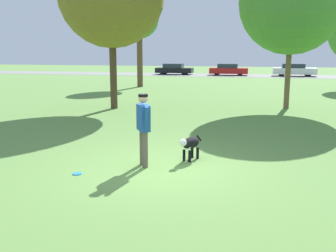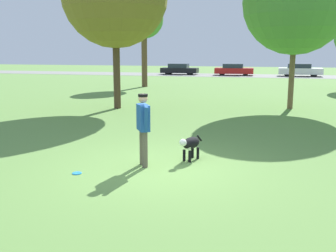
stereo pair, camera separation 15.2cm
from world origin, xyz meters
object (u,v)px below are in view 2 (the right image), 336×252
object	(u,v)px
parked_car_black	(179,69)
tree_mid_center	(296,1)
person	(143,123)
parked_car_red	(234,70)
tree_far_left	(144,20)
parked_car_white	(300,70)
dog	(190,144)
frisbee	(77,173)

from	to	relation	value
parked_car_black	tree_mid_center	bearing A→B (deg)	-66.30
parked_car_black	person	bearing A→B (deg)	-78.53
parked_car_black	parked_car_red	distance (m)	6.14
tree_far_left	parked_car_white	xyz separation A→B (m)	(12.05, 15.73, -4.20)
dog	parked_car_red	distance (m)	34.69
person	parked_car_black	size ratio (longest dim) A/B	0.41
person	tree_mid_center	distance (m)	11.78
parked_car_black	parked_car_red	size ratio (longest dim) A/B	0.99
tree_mid_center	tree_far_left	distance (m)	13.63
tree_far_left	parked_car_white	distance (m)	20.26
person	frisbee	bearing A→B (deg)	-83.54
tree_far_left	parked_car_white	world-z (taller)	tree_far_left
tree_far_left	parked_car_red	bearing A→B (deg)	71.78
parked_car_red	parked_car_white	size ratio (longest dim) A/B	0.95
parked_car_white	dog	bearing A→B (deg)	-97.95
person	frisbee	world-z (taller)	person
person	dog	size ratio (longest dim) A/B	1.79
tree_far_left	parked_car_red	world-z (taller)	tree_far_left
frisbee	parked_car_black	world-z (taller)	parked_car_black
dog	person	bearing A→B (deg)	-32.67
dog	frisbee	bearing A→B (deg)	-32.40
dog	tree_far_left	distance (m)	20.82
person	parked_car_red	distance (m)	35.37
tree_mid_center	tree_far_left	bearing A→B (deg)	137.80
dog	tree_far_left	xyz separation A→B (m)	(-7.37, 18.96, 4.45)
person	parked_car_red	size ratio (longest dim) A/B	0.40
person	tree_mid_center	world-z (taller)	tree_mid_center
parked_car_red	frisbee	bearing A→B (deg)	-91.95
frisbee	tree_far_left	world-z (taller)	tree_far_left
parked_car_black	parked_car_red	xyz separation A→B (m)	(6.14, -0.02, 0.02)
tree_mid_center	parked_car_white	world-z (taller)	tree_mid_center
parked_car_black	dog	bearing A→B (deg)	-76.77
tree_far_left	parked_car_black	world-z (taller)	tree_far_left
parked_car_white	tree_mid_center	bearing A→B (deg)	-94.76
frisbee	tree_far_left	distance (m)	21.83
parked_car_black	frisbee	bearing A→B (deg)	-80.70
person	parked_car_red	world-z (taller)	person
tree_mid_center	parked_car_white	bearing A→B (deg)	85.50
parked_car_red	parked_car_black	bearing A→B (deg)	177.83
parked_car_white	parked_car_red	bearing A→B (deg)	-179.68
person	parked_car_black	bearing A→B (deg)	160.48
tree_far_left	parked_car_black	bearing A→B (deg)	93.60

